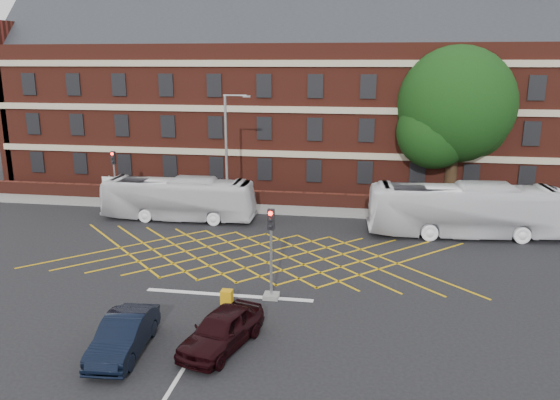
% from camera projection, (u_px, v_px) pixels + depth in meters
% --- Properties ---
extents(ground, '(120.00, 120.00, 0.00)m').
position_uv_depth(ground, '(245.00, 268.00, 28.96)').
color(ground, black).
rests_on(ground, ground).
extents(victorian_building, '(51.00, 12.17, 20.40)m').
position_uv_depth(victorian_building, '(302.00, 94.00, 48.01)').
color(victorian_building, '#541F15').
rests_on(victorian_building, ground).
extents(boundary_wall, '(56.00, 0.50, 1.10)m').
position_uv_depth(boundary_wall, '(283.00, 199.00, 41.25)').
color(boundary_wall, '#491B13').
rests_on(boundary_wall, ground).
extents(far_pavement, '(60.00, 3.00, 0.12)m').
position_uv_depth(far_pavement, '(281.00, 209.00, 40.42)').
color(far_pavement, slate).
rests_on(far_pavement, ground).
extents(box_junction_hatching, '(8.22, 8.22, 0.02)m').
position_uv_depth(box_junction_hatching, '(253.00, 255.00, 30.87)').
color(box_junction_hatching, '#CC990C').
rests_on(box_junction_hatching, ground).
extents(stop_line, '(8.00, 0.30, 0.02)m').
position_uv_depth(stop_line, '(229.00, 295.00, 25.61)').
color(stop_line, silver).
rests_on(stop_line, ground).
extents(centre_line, '(0.15, 14.00, 0.02)m').
position_uv_depth(centre_line, '(183.00, 370.00, 19.40)').
color(centre_line, silver).
rests_on(centre_line, ground).
extents(bus_left, '(10.54, 2.52, 2.93)m').
position_uv_depth(bus_left, '(179.00, 199.00, 37.54)').
color(bus_left, silver).
rests_on(bus_left, ground).
extents(bus_right, '(12.12, 3.66, 3.33)m').
position_uv_depth(bus_right, '(465.00, 210.00, 33.93)').
color(bus_right, white).
rests_on(bus_right, ground).
extents(car_navy, '(1.84, 4.44, 1.43)m').
position_uv_depth(car_navy, '(124.00, 335.00, 20.42)').
color(car_navy, black).
rests_on(car_navy, ground).
extents(car_maroon, '(2.94, 4.67, 1.48)m').
position_uv_depth(car_maroon, '(222.00, 330.00, 20.78)').
color(car_maroon, black).
rests_on(car_maroon, ground).
extents(deciduous_tree, '(8.64, 8.64, 11.87)m').
position_uv_depth(deciduous_tree, '(455.00, 112.00, 40.58)').
color(deciduous_tree, black).
rests_on(deciduous_tree, ground).
extents(traffic_light_near, '(0.70, 0.70, 4.27)m').
position_uv_depth(traffic_light_near, '(271.00, 262.00, 24.88)').
color(traffic_light_near, slate).
rests_on(traffic_light_near, ground).
extents(traffic_light_far, '(0.70, 0.70, 4.27)m').
position_uv_depth(traffic_light_far, '(115.00, 185.00, 40.38)').
color(traffic_light_far, slate).
rests_on(traffic_light_far, ground).
extents(street_lamp, '(2.25, 1.00, 8.48)m').
position_uv_depth(street_lamp, '(228.00, 176.00, 38.11)').
color(street_lamp, slate).
rests_on(street_lamp, ground).
extents(direction_signs, '(1.10, 0.16, 2.20)m').
position_uv_depth(direction_signs, '(109.00, 186.00, 41.67)').
color(direction_signs, gray).
rests_on(direction_signs, ground).
extents(utility_cabinet, '(0.49, 0.45, 0.91)m').
position_uv_depth(utility_cabinet, '(227.00, 300.00, 24.03)').
color(utility_cabinet, '#C68A0B').
rests_on(utility_cabinet, ground).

